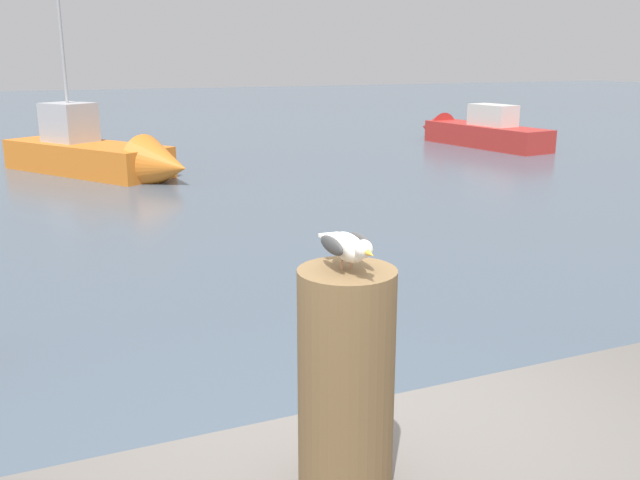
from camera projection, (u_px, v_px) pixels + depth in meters
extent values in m
cylinder|color=brown|center=(346.00, 383.00, 2.61)|extent=(0.36, 0.36, 0.89)
cylinder|color=tan|center=(342.00, 265.00, 2.50)|extent=(0.01, 0.01, 0.04)
cylinder|color=tan|center=(351.00, 264.00, 2.51)|extent=(0.01, 0.01, 0.04)
ellipsoid|color=silver|center=(347.00, 247.00, 2.48)|extent=(0.09, 0.23, 0.10)
sphere|color=silver|center=(364.00, 249.00, 2.35)|extent=(0.06, 0.06, 0.06)
cone|color=gold|center=(371.00, 254.00, 2.30)|extent=(0.02, 0.05, 0.02)
cube|color=silver|center=(332.00, 236.00, 2.61)|extent=(0.08, 0.07, 0.01)
ellipsoid|color=#333333|center=(332.00, 245.00, 2.46)|extent=(0.04, 0.19, 0.06)
ellipsoid|color=#333333|center=(361.00, 242.00, 2.51)|extent=(0.04, 0.19, 0.06)
cube|color=#B72D28|center=(486.00, 136.00, 22.12)|extent=(1.88, 4.67, 0.68)
cone|color=#B72D28|center=(433.00, 128.00, 24.24)|extent=(1.27, 1.27, 1.12)
cube|color=silver|center=(493.00, 115.00, 21.75)|extent=(0.99, 1.58, 0.66)
cube|color=orange|center=(87.00, 158.00, 17.21)|extent=(3.80, 4.76, 0.74)
cone|color=orange|center=(164.00, 166.00, 15.72)|extent=(1.87, 1.87, 1.35)
cube|color=#B2B2B7|center=(69.00, 122.00, 17.30)|extent=(1.42, 1.49, 0.95)
cylinder|color=#A5A5A8|center=(63.00, 51.00, 16.86)|extent=(0.08, 0.08, 2.46)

